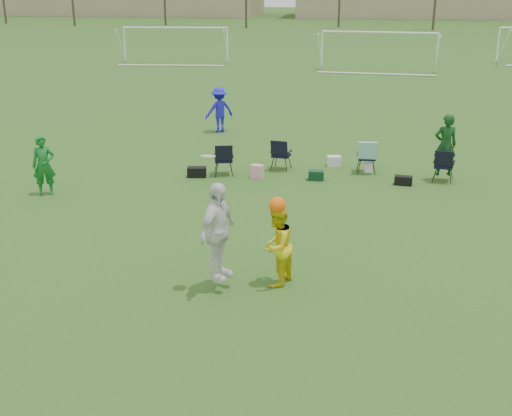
% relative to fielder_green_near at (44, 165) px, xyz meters
% --- Properties ---
extents(ground, '(260.00, 260.00, 0.00)m').
position_rel_fielder_green_near_xyz_m(ground, '(5.46, -4.84, -0.82)').
color(ground, '#2B5119').
rests_on(ground, ground).
extents(fielder_green_near, '(0.71, 0.60, 1.65)m').
position_rel_fielder_green_near_xyz_m(fielder_green_near, '(0.00, 0.00, 0.00)').
color(fielder_green_near, '#126623').
rests_on(fielder_green_near, ground).
extents(fielder_blue, '(1.28, 1.16, 1.72)m').
position_rel_fielder_green_near_xyz_m(fielder_blue, '(3.09, 8.24, 0.04)').
color(fielder_blue, '#1B1BCB').
rests_on(fielder_blue, ground).
extents(center_contest, '(1.87, 1.44, 2.65)m').
position_rel_fielder_green_near_xyz_m(center_contest, '(6.36, -4.68, 0.20)').
color(center_contest, white).
rests_on(center_contest, ground).
extents(sideline_setup, '(7.88, 2.21, 1.96)m').
position_rel_fielder_green_near_xyz_m(sideline_setup, '(8.28, 3.11, -0.23)').
color(sideline_setup, '#103B15').
rests_on(sideline_setup, ground).
extents(goal_left, '(7.39, 0.76, 2.46)m').
position_rel_fielder_green_near_xyz_m(goal_left, '(-4.54, 29.16, 1.10)').
color(goal_left, white).
rests_on(goal_left, ground).
extents(goal_mid, '(7.40, 0.63, 2.46)m').
position_rel_fielder_green_near_xyz_m(goal_mid, '(9.46, 27.16, 1.10)').
color(goal_mid, white).
rests_on(goal_mid, ground).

